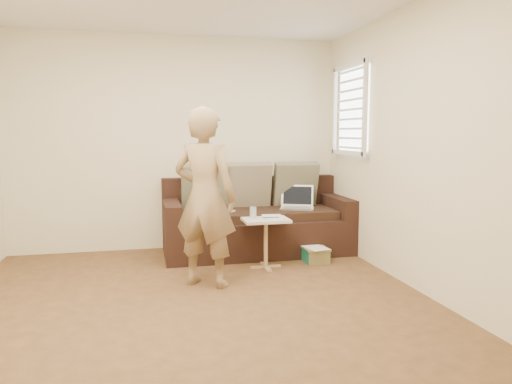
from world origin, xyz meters
TOP-DOWN VIEW (x-y plane):
  - floor at (0.00, 0.00)m, footprint 4.50×4.50m
  - wall_back at (0.00, 2.25)m, footprint 4.00×0.00m
  - wall_front at (0.00, -2.25)m, footprint 4.00×0.00m
  - wall_right at (2.00, 0.00)m, footprint 0.00×4.50m
  - window_blinds at (1.95, 1.50)m, footprint 0.12×0.88m
  - sofa at (0.90, 1.77)m, footprint 2.20×0.95m
  - pillow_left at (0.30, 1.98)m, footprint 0.55×0.29m
  - pillow_mid at (0.85, 2.01)m, footprint 0.55×0.27m
  - pillow_right at (1.45, 1.99)m, footprint 0.55×0.28m
  - laptop_silver at (1.39, 1.72)m, footprint 0.48×0.41m
  - laptop_white at (0.41, 1.69)m, footprint 0.43×0.41m
  - person at (0.14, 0.66)m, footprint 0.74×0.68m
  - side_table at (0.84, 1.10)m, footprint 0.48×0.34m
  - drinking_glass at (0.71, 1.16)m, footprint 0.07×0.07m
  - scissors at (0.89, 1.11)m, footprint 0.18×0.10m
  - paper_on_table at (0.93, 1.19)m, footprint 0.25×0.33m
  - striped_box at (1.43, 1.17)m, footprint 0.27×0.27m

SIDE VIEW (x-z plane):
  - floor at x=0.00m, z-range 0.00..0.00m
  - striped_box at x=1.43m, z-range 0.00..0.17m
  - side_table at x=0.84m, z-range 0.00..0.53m
  - sofa at x=0.90m, z-range 0.00..0.85m
  - laptop_silver at x=1.39m, z-range 0.39..0.65m
  - laptop_white at x=0.41m, z-range 0.39..0.65m
  - paper_on_table at x=0.93m, z-range 0.53..0.53m
  - scissors at x=0.89m, z-range 0.53..0.55m
  - drinking_glass at x=0.71m, z-range 0.53..0.65m
  - pillow_left at x=0.30m, z-range 0.51..1.07m
  - pillow_mid at x=0.85m, z-range 0.51..1.07m
  - pillow_right at x=1.45m, z-range 0.51..1.07m
  - person at x=0.14m, z-range 0.00..1.68m
  - wall_back at x=0.00m, z-range -0.70..3.30m
  - wall_front at x=0.00m, z-range -0.70..3.30m
  - wall_right at x=2.00m, z-range -0.95..3.55m
  - window_blinds at x=1.95m, z-range 1.16..2.24m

